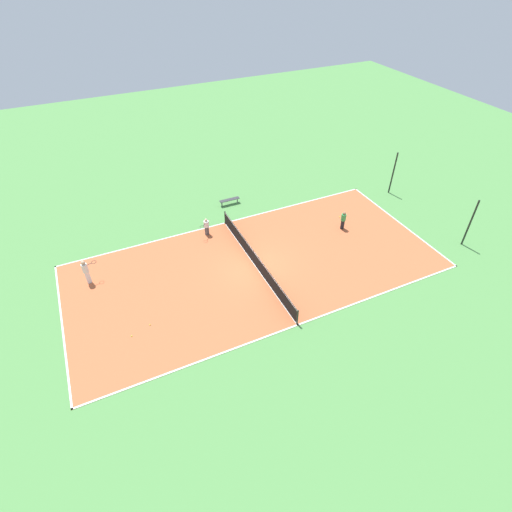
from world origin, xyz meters
TOP-DOWN VIEW (x-y plane):
  - ground_plane at (0.00, 0.00)m, footprint 80.00×80.00m
  - court_surface at (0.00, 0.00)m, footprint 11.19×24.10m
  - tennis_net at (0.00, 0.00)m, footprint 10.99×0.10m
  - bench at (-7.88, 1.33)m, footprint 0.36×1.64m
  - player_far_green at (-1.21, 7.60)m, footprint 0.50×0.50m
  - player_near_white at (-4.73, -1.72)m, footprint 0.86×0.93m
  - player_far_white at (-3.03, -10.11)m, footprint 0.57×0.99m
  - tennis_ball_right_alley at (-2.53, 8.29)m, footprint 0.07×0.07m
  - tennis_ball_far_baseline at (2.44, -8.62)m, footprint 0.07×0.07m
  - tennis_ball_midcourt at (2.06, -7.53)m, footprint 0.07×0.07m
  - fence_post_back_left at (-3.94, 14.18)m, footprint 0.12×0.12m
  - fence_post_back_right at (3.94, 14.18)m, footprint 0.12×0.12m

SIDE VIEW (x-z plane):
  - ground_plane at x=0.00m, z-range 0.00..0.00m
  - court_surface at x=0.00m, z-range 0.00..0.02m
  - tennis_ball_right_alley at x=-2.53m, z-range 0.02..0.09m
  - tennis_ball_far_baseline at x=2.44m, z-range 0.02..0.09m
  - tennis_ball_midcourt at x=2.06m, z-range 0.02..0.09m
  - bench at x=-7.88m, z-range 0.16..0.61m
  - tennis_net at x=0.00m, z-range 0.03..1.10m
  - player_near_white at x=-4.73m, z-range 0.10..1.46m
  - player_far_green at x=-1.21m, z-range 0.11..1.56m
  - player_far_white at x=-3.03m, z-range 0.16..1.90m
  - fence_post_back_left at x=-3.94m, z-range 0.00..3.59m
  - fence_post_back_right at x=3.94m, z-range 0.00..3.59m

